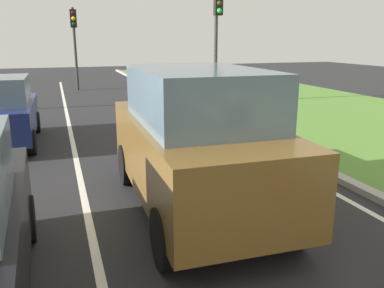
% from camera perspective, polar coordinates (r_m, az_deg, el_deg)
% --- Properties ---
extents(ground_plane, '(60.00, 60.00, 0.00)m').
position_cam_1_polar(ground_plane, '(11.57, -13.14, 0.82)').
color(ground_plane, '#262628').
extents(lane_line_center, '(0.12, 32.00, 0.01)m').
position_cam_1_polar(lane_line_center, '(11.53, -16.60, 0.56)').
color(lane_line_center, silver).
rests_on(lane_line_center, ground).
extents(lane_line_right_edge, '(0.12, 32.00, 0.01)m').
position_cam_1_polar(lane_line_right_edge, '(12.41, 3.61, 2.13)').
color(lane_line_right_edge, silver).
rests_on(lane_line_right_edge, ground).
extents(grass_verge_right, '(9.00, 48.00, 0.06)m').
position_cam_1_polar(grass_verge_right, '(14.94, 21.32, 3.41)').
color(grass_verge_right, '#548433').
rests_on(grass_verge_right, ground).
extents(curb_right, '(0.24, 48.00, 0.12)m').
position_cam_1_polar(curb_right, '(12.59, 5.72, 2.54)').
color(curb_right, '#9E9B93').
rests_on(curb_right, ground).
extents(car_suv_ahead, '(2.05, 4.54, 2.28)m').
position_cam_1_polar(car_suv_ahead, '(6.26, 0.55, 0.51)').
color(car_suv_ahead, brown).
rests_on(car_suv_ahead, ground).
extents(car_hatchback_far, '(1.76, 3.72, 1.78)m').
position_cam_1_polar(car_hatchback_far, '(11.45, -25.56, 4.13)').
color(car_hatchback_far, navy).
rests_on(car_hatchback_far, ground).
extents(traffic_light_near_right, '(0.32, 0.50, 4.74)m').
position_cam_1_polar(traffic_light_near_right, '(16.85, 3.59, 16.40)').
color(traffic_light_near_right, '#2D2D2D').
rests_on(traffic_light_near_right, ground).
extents(traffic_light_far_median, '(0.32, 0.50, 4.25)m').
position_cam_1_polar(traffic_light_far_median, '(22.54, -16.32, 14.79)').
color(traffic_light_far_median, '#2D2D2D').
rests_on(traffic_light_far_median, ground).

